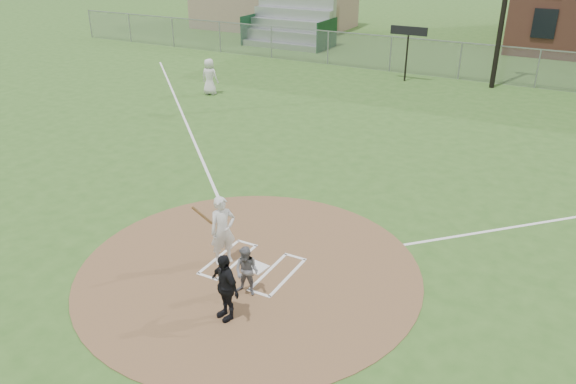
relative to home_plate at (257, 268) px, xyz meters
The scene contains 12 objects.
ground 0.19m from the home_plate, 131.84° to the right, with size 140.00×140.00×0.00m, color #325B1F.
dirt_circle 0.18m from the home_plate, 131.84° to the right, with size 8.40×8.40×0.02m, color brown.
home_plate is the anchor object (origin of this frame).
foul_line_third 12.72m from the home_plate, 135.82° to the left, with size 0.10×24.00×0.01m, color white.
catcher 1.23m from the home_plate, 69.93° to the right, with size 0.59×0.46×1.21m, color slate.
umpire 2.13m from the home_plate, 77.75° to the right, with size 0.91×0.38×1.55m, color black.
ondeck_player 16.48m from the home_plate, 129.38° to the left, with size 0.88×0.57×1.79m, color silver.
batters_boxes 0.12m from the home_plate, behind, with size 2.08×1.88×0.01m.
batter_at_plate 1.25m from the home_plate, behind, with size 0.77×1.09×1.79m.
outfield_fence 21.89m from the home_plate, 90.32° to the left, with size 56.08×0.08×2.03m.
bleachers 29.22m from the home_plate, 116.72° to the left, with size 6.08×3.20×3.20m.
scoreboard_sign 20.37m from the home_plate, 97.44° to the left, with size 2.00×0.10×2.93m.
Camera 1 is at (6.37, -9.82, 7.62)m, focal length 35.00 mm.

